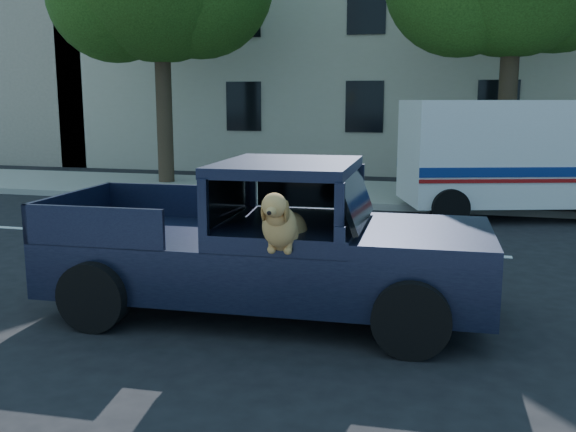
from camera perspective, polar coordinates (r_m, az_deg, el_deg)
name	(u,v)px	position (r m, az deg, el deg)	size (l,w,h in m)	color
ground	(126,298)	(8.27, -14.21, -7.08)	(120.00, 120.00, 0.00)	black
far_sidewalk	(301,191)	(16.71, 1.17, 2.23)	(60.00, 4.00, 0.15)	gray
lane_stripes	(335,247)	(10.73, 4.23, -2.76)	(21.60, 0.14, 0.01)	silver
building_main	(436,38)	(23.48, 13.03, 15.14)	(26.00, 6.00, 9.00)	#BBB19A
pickup_truck	(260,263)	(7.34, -2.49, -4.17)	(4.99, 2.58, 1.76)	black
mail_truck	(507,167)	(14.09, 18.88, 4.18)	(4.80, 3.30, 2.41)	silver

